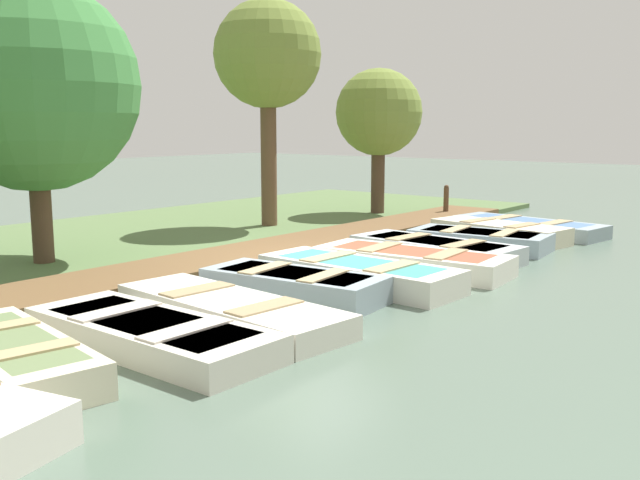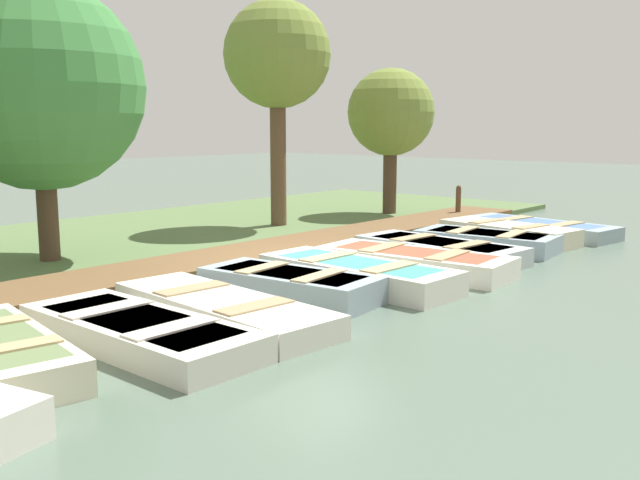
{
  "view_description": "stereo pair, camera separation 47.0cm",
  "coord_description": "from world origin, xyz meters",
  "px_view_note": "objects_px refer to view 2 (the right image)",
  "views": [
    {
      "loc": [
        7.74,
        -9.34,
        2.52
      ],
      "look_at": [
        0.44,
        -0.25,
        0.65
      ],
      "focal_mm": 40.0,
      "sensor_mm": 36.0,
      "label": 1
    },
    {
      "loc": [
        8.1,
        -9.04,
        2.52
      ],
      "look_at": [
        0.44,
        -0.25,
        0.65
      ],
      "focal_mm": 40.0,
      "sensor_mm": 36.0,
      "label": 2
    }
  ],
  "objects_px": {
    "rowboat_7": "(439,250)",
    "park_tree_right": "(391,114)",
    "rowboat_8": "(487,241)",
    "mooring_post_far": "(458,202)",
    "park_tree_center": "(277,57)",
    "rowboat_6": "(414,261)",
    "rowboat_2": "(139,331)",
    "rowboat_4": "(290,285)",
    "rowboat_5": "(357,274)",
    "rowboat_9": "(508,232)",
    "park_tree_left": "(40,87)",
    "rowboat_3": "(222,308)",
    "rowboat_10": "(539,228)",
    "rowboat_1": "(1,352)"
  },
  "relations": [
    {
      "from": "rowboat_3",
      "to": "rowboat_4",
      "type": "height_order",
      "value": "rowboat_4"
    },
    {
      "from": "rowboat_5",
      "to": "mooring_post_far",
      "type": "relative_size",
      "value": 3.59
    },
    {
      "from": "rowboat_10",
      "to": "rowboat_1",
      "type": "bearing_deg",
      "value": -82.96
    },
    {
      "from": "park_tree_center",
      "to": "park_tree_right",
      "type": "distance_m",
      "value": 3.99
    },
    {
      "from": "rowboat_5",
      "to": "park_tree_left",
      "type": "bearing_deg",
      "value": -153.23
    },
    {
      "from": "rowboat_4",
      "to": "rowboat_5",
      "type": "relative_size",
      "value": 0.84
    },
    {
      "from": "rowboat_8",
      "to": "park_tree_center",
      "type": "relative_size",
      "value": 0.53
    },
    {
      "from": "rowboat_5",
      "to": "park_tree_right",
      "type": "height_order",
      "value": "park_tree_right"
    },
    {
      "from": "rowboat_3",
      "to": "rowboat_9",
      "type": "height_order",
      "value": "rowboat_9"
    },
    {
      "from": "mooring_post_far",
      "to": "park_tree_center",
      "type": "distance_m",
      "value": 6.28
    },
    {
      "from": "rowboat_8",
      "to": "mooring_post_far",
      "type": "relative_size",
      "value": 3.07
    },
    {
      "from": "rowboat_4",
      "to": "mooring_post_far",
      "type": "distance_m",
      "value": 9.81
    },
    {
      "from": "park_tree_right",
      "to": "rowboat_9",
      "type": "bearing_deg",
      "value": -20.71
    },
    {
      "from": "rowboat_8",
      "to": "rowboat_5",
      "type": "bearing_deg",
      "value": -95.47
    },
    {
      "from": "rowboat_7",
      "to": "park_tree_center",
      "type": "relative_size",
      "value": 0.61
    },
    {
      "from": "rowboat_3",
      "to": "rowboat_4",
      "type": "distance_m",
      "value": 1.48
    },
    {
      "from": "rowboat_2",
      "to": "rowboat_9",
      "type": "distance_m",
      "value": 9.77
    },
    {
      "from": "rowboat_4",
      "to": "rowboat_9",
      "type": "xyz_separation_m",
      "value": [
        0.02,
        6.96,
        -0.0
      ]
    },
    {
      "from": "rowboat_2",
      "to": "park_tree_left",
      "type": "height_order",
      "value": "park_tree_left"
    },
    {
      "from": "rowboat_3",
      "to": "rowboat_9",
      "type": "distance_m",
      "value": 8.43
    },
    {
      "from": "rowboat_5",
      "to": "park_tree_center",
      "type": "xyz_separation_m",
      "value": [
        -5.26,
        3.6,
        3.92
      ]
    },
    {
      "from": "rowboat_3",
      "to": "rowboat_6",
      "type": "height_order",
      "value": "rowboat_6"
    },
    {
      "from": "rowboat_1",
      "to": "park_tree_right",
      "type": "height_order",
      "value": "park_tree_right"
    },
    {
      "from": "rowboat_8",
      "to": "rowboat_9",
      "type": "height_order",
      "value": "rowboat_9"
    },
    {
      "from": "rowboat_6",
      "to": "rowboat_7",
      "type": "distance_m",
      "value": 1.37
    },
    {
      "from": "rowboat_9",
      "to": "rowboat_10",
      "type": "xyz_separation_m",
      "value": [
        0.09,
        1.4,
        -0.04
      ]
    },
    {
      "from": "rowboat_2",
      "to": "rowboat_10",
      "type": "distance_m",
      "value": 11.17
    },
    {
      "from": "mooring_post_far",
      "to": "park_tree_right",
      "type": "bearing_deg",
      "value": -154.24
    },
    {
      "from": "rowboat_9",
      "to": "park_tree_left",
      "type": "height_order",
      "value": "park_tree_left"
    },
    {
      "from": "rowboat_6",
      "to": "rowboat_8",
      "type": "relative_size",
      "value": 1.2
    },
    {
      "from": "rowboat_6",
      "to": "rowboat_7",
      "type": "relative_size",
      "value": 1.04
    },
    {
      "from": "rowboat_2",
      "to": "rowboat_8",
      "type": "bearing_deg",
      "value": 90.49
    },
    {
      "from": "rowboat_1",
      "to": "mooring_post_far",
      "type": "bearing_deg",
      "value": 110.21
    },
    {
      "from": "rowboat_7",
      "to": "park_tree_right",
      "type": "xyz_separation_m",
      "value": [
        -4.38,
        4.49,
        2.66
      ]
    },
    {
      "from": "rowboat_6",
      "to": "rowboat_2",
      "type": "bearing_deg",
      "value": -95.47
    },
    {
      "from": "rowboat_9",
      "to": "rowboat_5",
      "type": "bearing_deg",
      "value": -78.67
    },
    {
      "from": "rowboat_7",
      "to": "park_tree_center",
      "type": "bearing_deg",
      "value": 175.66
    },
    {
      "from": "rowboat_8",
      "to": "park_tree_left",
      "type": "relative_size",
      "value": 0.58
    },
    {
      "from": "rowboat_3",
      "to": "rowboat_5",
      "type": "bearing_deg",
      "value": 92.83
    },
    {
      "from": "rowboat_5",
      "to": "park_tree_center",
      "type": "bearing_deg",
      "value": 147.22
    },
    {
      "from": "rowboat_10",
      "to": "rowboat_2",
      "type": "bearing_deg",
      "value": -81.14
    },
    {
      "from": "rowboat_2",
      "to": "rowboat_5",
      "type": "bearing_deg",
      "value": 90.05
    },
    {
      "from": "rowboat_9",
      "to": "park_tree_left",
      "type": "relative_size",
      "value": 0.63
    },
    {
      "from": "rowboat_4",
      "to": "park_tree_center",
      "type": "height_order",
      "value": "park_tree_center"
    },
    {
      "from": "rowboat_7",
      "to": "mooring_post_far",
      "type": "xyz_separation_m",
      "value": [
        -2.69,
        5.3,
        0.29
      ]
    },
    {
      "from": "rowboat_3",
      "to": "mooring_post_far",
      "type": "relative_size",
      "value": 3.87
    },
    {
      "from": "rowboat_6",
      "to": "rowboat_4",
      "type": "bearing_deg",
      "value": -101.27
    },
    {
      "from": "rowboat_7",
      "to": "park_tree_right",
      "type": "bearing_deg",
      "value": 138.55
    },
    {
      "from": "rowboat_5",
      "to": "park_tree_right",
      "type": "relative_size",
      "value": 0.83
    },
    {
      "from": "rowboat_8",
      "to": "mooring_post_far",
      "type": "xyz_separation_m",
      "value": [
        -2.86,
        3.76,
        0.28
      ]
    }
  ]
}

